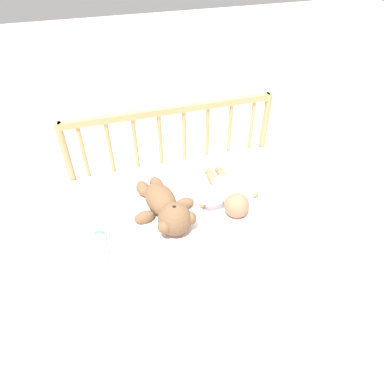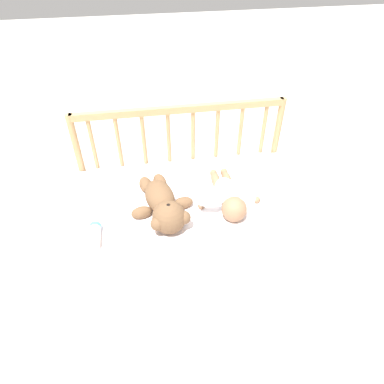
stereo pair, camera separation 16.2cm
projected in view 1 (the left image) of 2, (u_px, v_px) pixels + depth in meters
ground_plane at (192, 270)px, 2.02m from camera, size 12.00×12.00×0.00m
crib_mattress at (192, 239)px, 1.84m from camera, size 1.13×0.67×0.55m
crib_rail at (173, 151)px, 1.88m from camera, size 1.13×0.04×0.87m
blanket at (193, 201)px, 1.66m from camera, size 0.85×0.54×0.01m
teddy_bear at (166, 207)px, 1.54m from camera, size 0.30×0.44×0.15m
baby at (228, 193)px, 1.64m from camera, size 0.32×0.40×0.12m
baby_bottle at (100, 243)px, 1.43m from camera, size 0.05×0.15×0.05m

